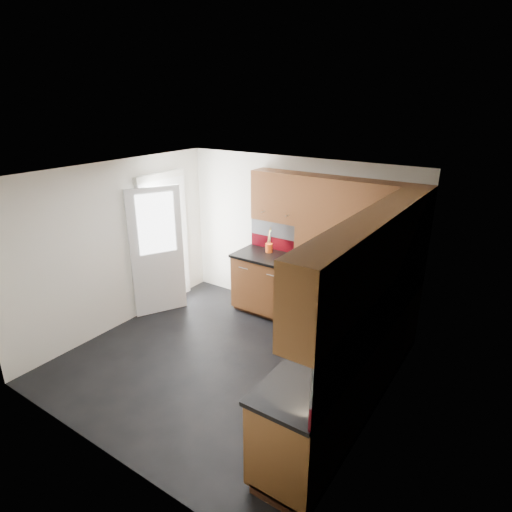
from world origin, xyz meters
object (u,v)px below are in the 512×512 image
Objects in this scene: gas_hob at (312,265)px; toaster at (401,279)px; utensil_pot at (269,246)px; food_processor at (372,309)px.

toaster reaches higher than gas_hob.
gas_hob is at bearing -11.11° from utensil_pot.
toaster is (1.22, 0.07, 0.07)m from gas_hob.
toaster is (2.05, -0.09, -0.01)m from utensil_pot.
food_processor is (2.05, -1.17, 0.03)m from utensil_pot.
food_processor is (1.23, -1.01, 0.11)m from gas_hob.
gas_hob is 1.23m from toaster.
toaster is at bearing 90.28° from food_processor.
food_processor is at bearing -29.65° from utensil_pot.
utensil_pot is at bearing 150.35° from food_processor.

